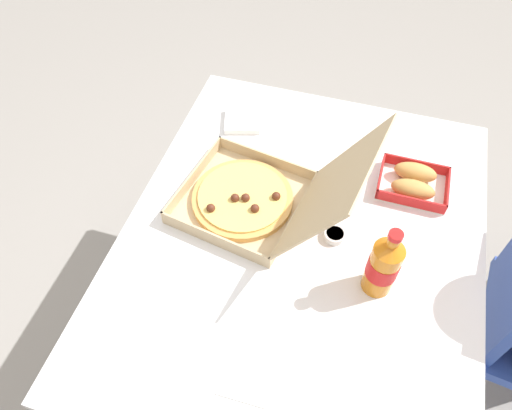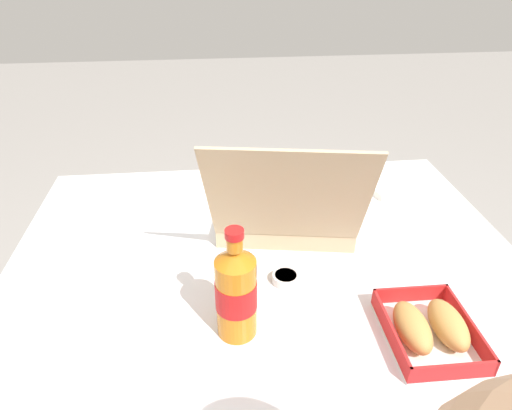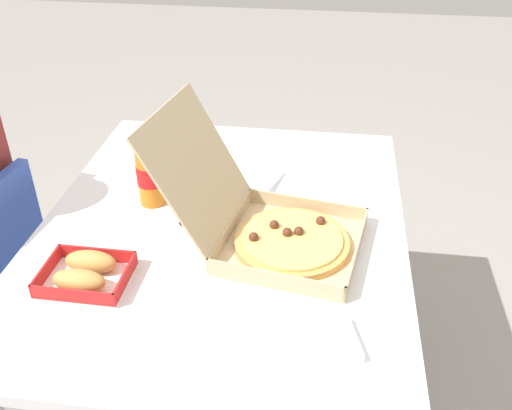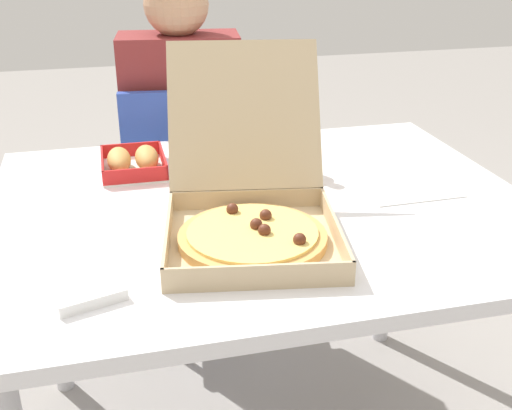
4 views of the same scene
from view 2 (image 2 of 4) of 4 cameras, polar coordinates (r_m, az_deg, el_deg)
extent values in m
cube|color=white|center=(1.04, 1.43, -7.46)|extent=(1.16, 0.93, 0.03)
cylinder|color=#B7B7BC|center=(1.68, 17.07, -7.29)|extent=(0.05, 0.05, 0.69)
cylinder|color=#B7B7BC|center=(1.62, -19.01, -9.51)|extent=(0.05, 0.05, 0.69)
cube|color=tan|center=(1.19, 3.73, -0.98)|extent=(0.37, 0.37, 0.01)
cube|color=tan|center=(1.31, 3.84, 3.50)|extent=(0.32, 0.06, 0.04)
cube|color=tan|center=(1.19, 11.35, -0.28)|extent=(0.06, 0.32, 0.04)
cube|color=tan|center=(1.18, -3.83, 0.23)|extent=(0.06, 0.32, 0.04)
cube|color=tan|center=(1.04, 3.68, -4.46)|extent=(0.32, 0.06, 0.04)
cube|color=tan|center=(0.89, 3.96, 0.80)|extent=(0.34, 0.21, 0.28)
cylinder|color=tan|center=(1.18, 3.75, -0.48)|extent=(0.28, 0.28, 0.02)
cylinder|color=#EAC666|center=(1.18, 3.77, 0.02)|extent=(0.25, 0.25, 0.01)
sphere|color=#562819|center=(1.16, 3.37, 0.05)|extent=(0.02, 0.02, 0.02)
sphere|color=#562819|center=(1.22, 0.08, 1.79)|extent=(0.02, 0.02, 0.02)
sphere|color=#562819|center=(1.10, 5.50, -1.96)|extent=(0.02, 0.02, 0.02)
sphere|color=#562819|center=(1.13, 2.26, -0.93)|extent=(0.02, 0.02, 0.02)
sphere|color=#562819|center=(1.18, 2.75, 0.71)|extent=(0.02, 0.02, 0.02)
cube|color=white|center=(0.91, 20.68, -15.24)|extent=(0.15, 0.19, 0.00)
cube|color=red|center=(0.96, 18.71, -10.52)|extent=(0.15, 0.01, 0.03)
cube|color=red|center=(0.84, 23.51, -18.65)|extent=(0.15, 0.01, 0.03)
cube|color=red|center=(0.93, 25.07, -13.62)|extent=(0.01, 0.19, 0.03)
cube|color=red|center=(0.87, 16.46, -15.03)|extent=(0.01, 0.19, 0.03)
ellipsoid|color=tan|center=(0.91, 22.96, -13.63)|extent=(0.06, 0.12, 0.05)
ellipsoid|color=tan|center=(0.88, 19.02, -14.27)|extent=(0.06, 0.12, 0.05)
cylinder|color=orange|center=(0.82, -2.49, -11.55)|extent=(0.07, 0.07, 0.16)
cone|color=orange|center=(0.76, -2.65, -6.39)|extent=(0.07, 0.07, 0.02)
cylinder|color=orange|center=(0.74, -2.70, -4.85)|extent=(0.03, 0.03, 0.02)
cylinder|color=red|center=(0.73, -2.73, -3.61)|extent=(0.03, 0.03, 0.01)
cylinder|color=red|center=(0.81, -2.51, -11.14)|extent=(0.07, 0.07, 0.06)
cube|color=white|center=(1.05, -17.08, -7.28)|extent=(0.21, 0.15, 0.00)
cube|color=white|center=(1.35, 16.02, 2.24)|extent=(0.14, 0.14, 0.02)
cylinder|color=white|center=(0.96, 3.73, -9.18)|extent=(0.06, 0.06, 0.02)
cylinder|color=#DBBC66|center=(0.96, 3.74, -8.90)|extent=(0.05, 0.05, 0.01)
camera|label=1|loc=(1.02, -62.57, 42.83)|focal=33.55mm
camera|label=3|loc=(1.67, 52.25, 28.23)|focal=39.78mm
camera|label=4|loc=(2.07, 6.97, 28.86)|focal=44.64mm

